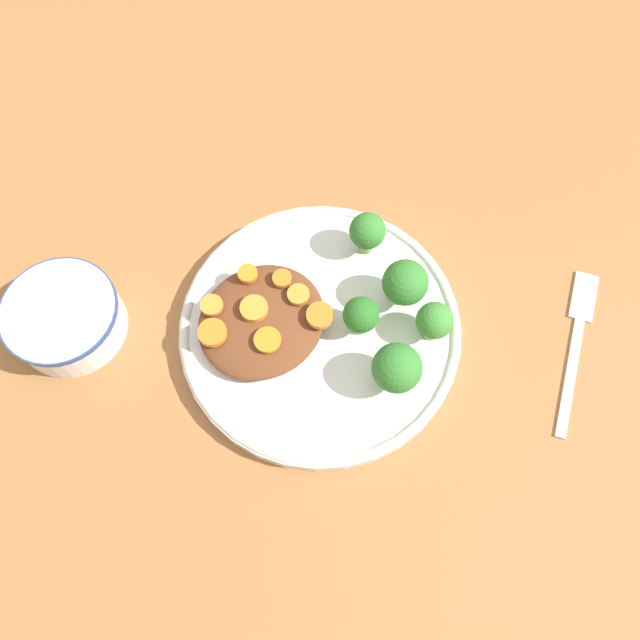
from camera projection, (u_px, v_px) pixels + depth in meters
ground_plane at (320, 333)px, 0.64m from camera, size 4.00×4.00×0.00m
plate at (320, 328)px, 0.63m from camera, size 0.28×0.28×0.02m
dip_bowl at (65, 317)px, 0.62m from camera, size 0.11×0.11×0.05m
stew_mound at (262, 321)px, 0.61m from camera, size 0.13×0.12×0.02m
broccoli_floret_0 at (361, 316)px, 0.59m from camera, size 0.04×0.04×0.05m
broccoli_floret_1 at (397, 368)px, 0.57m from camera, size 0.05×0.05×0.06m
broccoli_floret_2 at (405, 283)px, 0.60m from camera, size 0.05×0.05×0.06m
broccoli_floret_3 at (434, 321)px, 0.59m from camera, size 0.04×0.04×0.05m
broccoli_floret_4 at (367, 232)px, 0.63m from camera, size 0.04×0.04×0.05m
carrot_slice_0 at (317, 318)px, 0.60m from camera, size 0.03×0.03×0.01m
carrot_slice_1 at (254, 308)px, 0.60m from camera, size 0.03×0.03×0.01m
carrot_slice_2 at (267, 340)px, 0.59m from camera, size 0.03×0.03×0.00m
carrot_slice_3 at (212, 305)px, 0.60m from camera, size 0.02×0.02×0.01m
carrot_slice_4 at (297, 296)px, 0.61m from camera, size 0.02×0.02×0.01m
carrot_slice_5 at (248, 274)px, 0.62m from camera, size 0.02×0.02×0.01m
carrot_slice_6 at (212, 333)px, 0.59m from camera, size 0.03×0.03×0.01m
carrot_slice_7 at (283, 278)px, 0.61m from camera, size 0.02×0.02×0.01m
fork at (578, 334)px, 0.63m from camera, size 0.17×0.10×0.01m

